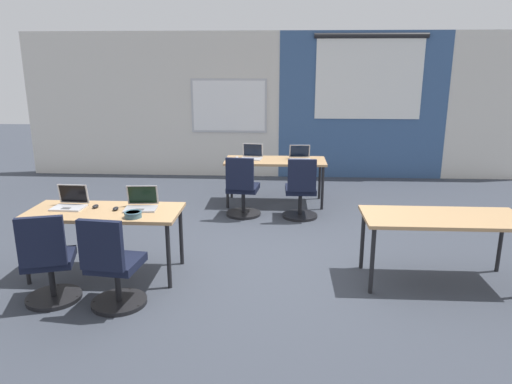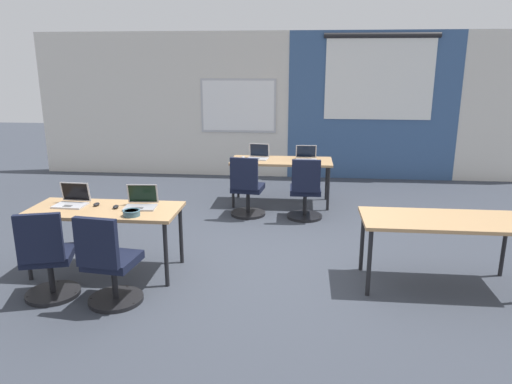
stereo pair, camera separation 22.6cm
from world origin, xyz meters
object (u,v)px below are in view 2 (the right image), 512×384
(chair_near_left_inner, at_px, (109,268))
(laptop_far_left, at_px, (258,156))
(chair_far_left, at_px, (247,192))
(desk_near_left, at_px, (105,214))
(mouse_near_left_end, at_px, (96,204))
(mouse_near_left_inner, at_px, (116,207))
(laptop_far_right, at_px, (306,157))
(snack_bowl, at_px, (131,212))
(laptop_near_left_end, at_px, (72,201))
(chair_far_right, at_px, (305,194))
(laptop_near_left_inner, at_px, (141,202))
(desk_near_right, at_px, (443,224))
(desk_far_center, at_px, (281,164))
(mouse_far_left, at_px, (243,157))
(chair_near_left_end, at_px, (48,263))

(chair_near_left_inner, height_order, laptop_far_left, laptop_far_left)
(chair_far_left, bearing_deg, desk_near_left, 64.49)
(desk_near_left, bearing_deg, chair_far_left, 58.35)
(chair_far_left, bearing_deg, mouse_near_left_end, 61.05)
(mouse_near_left_inner, relative_size, laptop_far_right, 0.30)
(desk_near_left, xyz_separation_m, snack_bowl, (0.38, -0.22, 0.10))
(laptop_near_left_end, height_order, chair_far_right, laptop_near_left_end)
(laptop_near_left_inner, height_order, laptop_far_left, laptop_far_left)
(desk_near_left, height_order, mouse_near_left_inner, mouse_near_left_inner)
(laptop_near_left_end, height_order, mouse_near_left_end, laptop_near_left_end)
(snack_bowl, bearing_deg, desk_near_left, 149.99)
(mouse_near_left_inner, bearing_deg, desk_near_left, -173.75)
(mouse_near_left_inner, bearing_deg, laptop_near_left_end, 172.14)
(desk_near_left, bearing_deg, laptop_near_left_inner, 13.09)
(desk_near_left, distance_m, mouse_near_left_inner, 0.14)
(mouse_near_left_inner, relative_size, laptop_near_left_end, 0.30)
(laptop_near_left_inner, distance_m, mouse_near_left_inner, 0.27)
(desk_near_left, height_order, laptop_far_right, laptop_far_right)
(desk_near_left, bearing_deg, desk_near_right, 0.00)
(desk_far_center, height_order, mouse_near_left_inner, mouse_near_left_inner)
(mouse_near_left_end, relative_size, chair_far_right, 0.11)
(desk_near_left, relative_size, mouse_far_left, 15.91)
(chair_near_left_end, relative_size, snack_bowl, 5.18)
(mouse_near_left_inner, distance_m, mouse_far_left, 3.03)
(desk_near_left, xyz_separation_m, chair_near_left_inner, (0.33, -0.74, -0.28))
(chair_far_right, bearing_deg, mouse_near_left_inner, 43.52)
(mouse_near_left_inner, height_order, chair_near_left_end, chair_near_left_end)
(mouse_near_left_inner, distance_m, mouse_near_left_end, 0.25)
(laptop_far_left, relative_size, chair_far_left, 0.40)
(chair_far_left, bearing_deg, desk_far_center, -116.87)
(laptop_far_left, bearing_deg, chair_near_left_inner, -98.13)
(desk_far_center, relative_size, chair_far_right, 1.74)
(snack_bowl, bearing_deg, laptop_far_left, 72.24)
(chair_near_left_inner, xyz_separation_m, chair_far_left, (0.95, 2.81, 0.00))
(laptop_far_left, distance_m, snack_bowl, 3.24)
(laptop_near_left_inner, xyz_separation_m, laptop_far_left, (0.99, 2.78, 0.00))
(laptop_far_left, xyz_separation_m, mouse_near_left_end, (-1.49, -2.79, -0.03))
(mouse_near_left_inner, height_order, laptop_far_right, laptop_far_right)
(chair_far_right, bearing_deg, mouse_far_left, -41.28)
(desk_near_right, xyz_separation_m, chair_near_left_inner, (-3.17, -0.74, -0.28))
(laptop_near_left_inner, bearing_deg, laptop_far_left, 65.41)
(laptop_far_left, bearing_deg, laptop_near_left_end, -114.42)
(laptop_near_left_end, relative_size, snack_bowl, 1.93)
(mouse_near_left_inner, height_order, laptop_far_left, laptop_far_left)
(mouse_near_left_end, bearing_deg, desk_far_center, 55.46)
(laptop_near_left_inner, xyz_separation_m, chair_near_left_inner, (-0.05, -0.82, -0.39))
(desk_far_center, xyz_separation_m, chair_far_right, (0.39, -0.77, -0.28))
(laptop_near_left_inner, bearing_deg, chair_far_left, 60.61)
(laptop_near_left_inner, relative_size, laptop_near_left_end, 1.03)
(chair_far_right, bearing_deg, laptop_near_left_end, 36.03)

